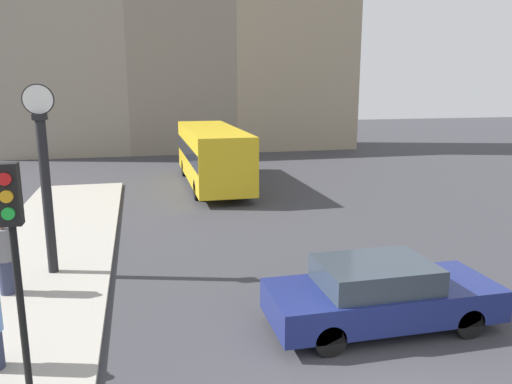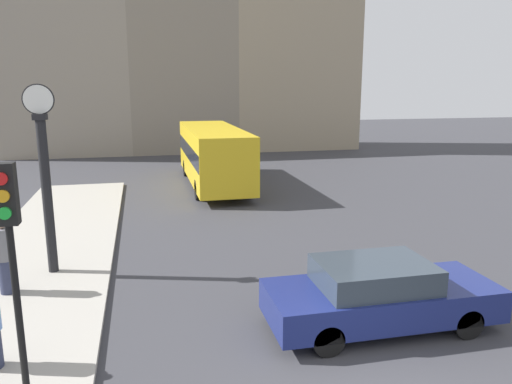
{
  "view_description": "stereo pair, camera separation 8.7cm",
  "coord_description": "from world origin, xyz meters",
  "views": [
    {
      "loc": [
        -3.52,
        -5.47,
        4.98
      ],
      "look_at": [
        -0.32,
        8.06,
        1.95
      ],
      "focal_mm": 35.0,
      "sensor_mm": 36.0,
      "label": 1
    },
    {
      "loc": [
        -3.44,
        -5.49,
        4.98
      ],
      "look_at": [
        -0.32,
        8.06,
        1.95
      ],
      "focal_mm": 35.0,
      "sensor_mm": 36.0,
      "label": 2
    }
  ],
  "objects": [
    {
      "name": "building_row",
      "position": [
        0.87,
        32.59,
        6.89
      ],
      "size": [
        25.79,
        5.0,
        16.01
      ],
      "color": "gray",
      "rests_on": "ground_plane"
    },
    {
      "name": "sedan_car",
      "position": [
        1.2,
        3.3,
        0.72
      ],
      "size": [
        4.76,
        1.87,
        1.43
      ],
      "color": "navy",
      "rests_on": "ground_plane"
    },
    {
      "name": "traffic_light_near",
      "position": [
        -5.07,
        0.89,
        2.93
      ],
      "size": [
        0.26,
        0.24,
        3.94
      ],
      "color": "black",
      "rests_on": "sidewalk_corner"
    },
    {
      "name": "street_clock",
      "position": [
        -5.87,
        7.85,
        2.61
      ],
      "size": [
        0.76,
        0.32,
        4.86
      ],
      "color": "black",
      "rests_on": "sidewalk_corner"
    },
    {
      "name": "sidewalk_corner",
      "position": [
        -6.32,
        8.94,
        0.06
      ],
      "size": [
        3.82,
        21.88,
        0.12
      ],
      "primitive_type": "cube",
      "color": "#A39E93",
      "rests_on": "ground_plane"
    },
    {
      "name": "pedestrian_grey_jacket",
      "position": [
        -6.69,
        6.62,
        1.01
      ],
      "size": [
        0.42,
        0.42,
        1.8
      ],
      "color": "#2D334C",
      "rests_on": "sidewalk_corner"
    },
    {
      "name": "bus_distant",
      "position": [
        -0.03,
        18.76,
        1.63
      ],
      "size": [
        2.49,
        9.53,
        2.86
      ],
      "color": "gold",
      "rests_on": "ground_plane"
    }
  ]
}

